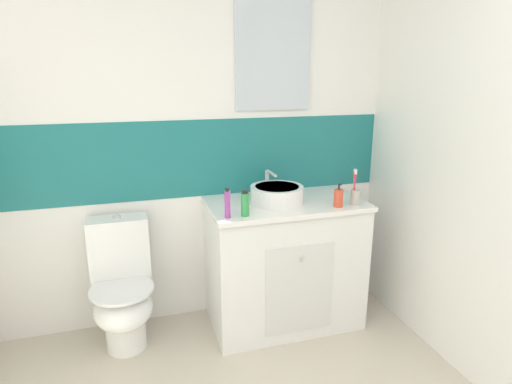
% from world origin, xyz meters
% --- Properties ---
extents(wall_back_tiled, '(3.20, 0.20, 2.50)m').
position_xyz_m(wall_back_tiled, '(0.01, 2.45, 1.26)').
color(wall_back_tiled, white).
rests_on(wall_back_tiled, ground_plane).
extents(vanity_cabinet, '(0.99, 0.57, 0.85)m').
position_xyz_m(vanity_cabinet, '(0.53, 2.13, 0.43)').
color(vanity_cabinet, white).
rests_on(vanity_cabinet, ground_plane).
extents(sink_basin, '(0.33, 0.38, 0.17)m').
position_xyz_m(sink_basin, '(0.47, 2.12, 0.91)').
color(sink_basin, white).
rests_on(sink_basin, vanity_cabinet).
extents(toilet, '(0.37, 0.50, 0.80)m').
position_xyz_m(toilet, '(-0.50, 2.16, 0.37)').
color(toilet, white).
rests_on(toilet, ground_plane).
extents(toothbrush_cup, '(0.06, 0.06, 0.22)m').
position_xyz_m(toothbrush_cup, '(0.92, 1.94, 0.91)').
color(toothbrush_cup, '#B2ADA3').
rests_on(toothbrush_cup, vanity_cabinet).
extents(soap_dispenser, '(0.06, 0.06, 0.15)m').
position_xyz_m(soap_dispenser, '(0.79, 1.92, 0.91)').
color(soap_dispenser, '#D84C33').
rests_on(soap_dispenser, vanity_cabinet).
extents(deodorant_spray_can, '(0.05, 0.05, 0.15)m').
position_xyz_m(deodorant_spray_can, '(0.21, 1.92, 0.92)').
color(deodorant_spray_can, green).
rests_on(deodorant_spray_can, vanity_cabinet).
extents(toothpaste_tube_upright, '(0.03, 0.03, 0.18)m').
position_xyz_m(toothpaste_tube_upright, '(0.11, 1.92, 0.93)').
color(toothpaste_tube_upright, '#993F99').
rests_on(toothpaste_tube_upright, vanity_cabinet).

